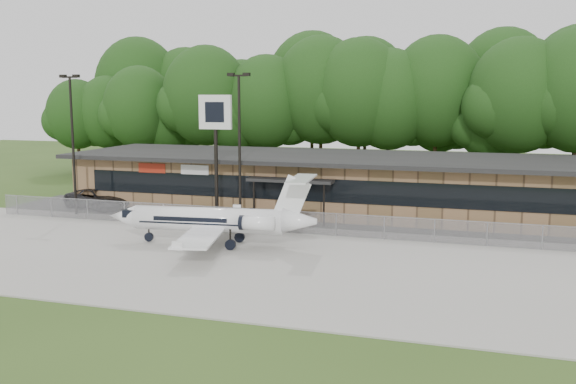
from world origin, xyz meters
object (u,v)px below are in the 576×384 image
(terminal, at_px, (337,183))
(business_jet, at_px, (216,221))
(suv, at_px, (99,199))
(pole_sign, at_px, (215,126))

(terminal, distance_m, business_jet, 14.10)
(terminal, relative_size, suv, 7.11)
(terminal, relative_size, pole_sign, 4.66)
(terminal, distance_m, suv, 18.54)
(terminal, xyz_separation_m, business_jet, (-4.12, -13.47, -0.65))
(suv, distance_m, pole_sign, 12.75)
(business_jet, bearing_deg, terminal, 66.79)
(terminal, bearing_deg, pole_sign, -133.77)
(suv, height_order, pole_sign, pole_sign)
(suv, bearing_deg, business_jet, -105.89)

